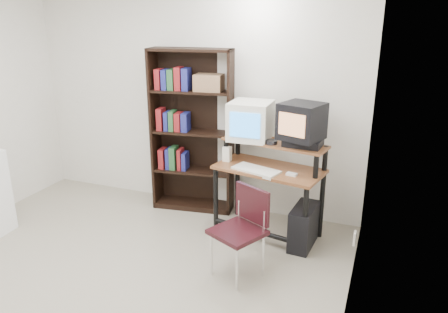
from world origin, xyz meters
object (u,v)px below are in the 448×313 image
(crt_monitor, at_px, (251,121))
(school_chair, at_px, (243,223))
(computer_desk, at_px, (270,173))
(pc_tower, at_px, (304,226))
(crt_tv, at_px, (302,121))
(bookshelf, at_px, (193,129))

(crt_monitor, height_order, school_chair, crt_monitor)
(computer_desk, bearing_deg, pc_tower, -8.13)
(crt_tv, xyz_separation_m, school_chair, (-0.30, -0.85, -0.74))
(crt_monitor, xyz_separation_m, school_chair, (0.25, -0.94, -0.68))
(computer_desk, distance_m, school_chair, 0.82)
(crt_tv, bearing_deg, computer_desk, -152.76)
(crt_tv, height_order, bookshelf, bookshelf)
(pc_tower, distance_m, school_chair, 0.83)
(computer_desk, relative_size, crt_tv, 2.45)
(school_chair, relative_size, bookshelf, 0.43)
(pc_tower, xyz_separation_m, bookshelf, (-1.41, 0.47, 0.74))
(computer_desk, xyz_separation_m, crt_tv, (0.29, 0.05, 0.55))
(crt_monitor, bearing_deg, crt_tv, -11.07)
(crt_monitor, relative_size, school_chair, 0.55)
(crt_tv, bearing_deg, bookshelf, -174.52)
(computer_desk, xyz_separation_m, bookshelf, (-1.01, 0.34, 0.28))
(computer_desk, xyz_separation_m, school_chair, (-0.01, -0.80, -0.18))
(school_chair, height_order, bookshelf, bookshelf)
(school_chair, bearing_deg, crt_monitor, 130.98)
(bookshelf, bearing_deg, crt_tv, -20.66)
(computer_desk, distance_m, crt_monitor, 0.57)
(school_chair, distance_m, bookshelf, 1.59)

